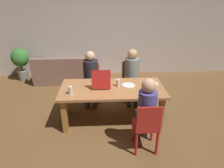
{
  "coord_description": "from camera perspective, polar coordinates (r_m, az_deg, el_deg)",
  "views": [
    {
      "loc": [
        -0.18,
        -3.4,
        2.37
      ],
      "look_at": [
        0.0,
        0.1,
        0.75
      ],
      "focal_mm": 31.98,
      "sensor_mm": 36.0,
      "label": 1
    }
  ],
  "objects": [
    {
      "name": "plate_1",
      "position": [
        4.02,
        11.38,
        0.21
      ],
      "size": [
        0.23,
        0.23,
        0.03
      ],
      "color": "white",
      "rests_on": "dining_table"
    },
    {
      "name": "drinking_glass_0",
      "position": [
        3.81,
        1.76,
        0.31
      ],
      "size": [
        0.07,
        0.07,
        0.14
      ],
      "primitive_type": "cylinder",
      "color": "silver",
      "rests_on": "dining_table"
    },
    {
      "name": "couch",
      "position": [
        5.92,
        -12.71,
        3.4
      ],
      "size": [
        1.77,
        0.86,
        0.78
      ],
      "color": "#8B6758",
      "rests_on": "ground"
    },
    {
      "name": "chair_1",
      "position": [
        3.2,
        9.89,
        -11.88
      ],
      "size": [
        0.39,
        0.39,
        0.89
      ],
      "color": "red",
      "rests_on": "ground"
    },
    {
      "name": "chair_2",
      "position": [
        4.7,
        -5.91,
        0.72
      ],
      "size": [
        0.39,
        0.38,
        0.88
      ],
      "color": "#AD2B2A",
      "rests_on": "ground"
    },
    {
      "name": "ground_plane",
      "position": [
        4.15,
        0.07,
        -10.08
      ],
      "size": [
        20.0,
        20.0,
        0.0
      ],
      "primitive_type": "plane",
      "color": "brown"
    },
    {
      "name": "person_1",
      "position": [
        3.17,
        9.72,
        -6.88
      ],
      "size": [
        0.28,
        0.47,
        1.25
      ],
      "color": "#3B3C3D",
      "rests_on": "ground"
    },
    {
      "name": "plate_0",
      "position": [
        3.88,
        4.73,
        -0.34
      ],
      "size": [
        0.26,
        0.26,
        0.01
      ],
      "color": "white",
      "rests_on": "dining_table"
    },
    {
      "name": "potted_plant",
      "position": [
        6.3,
        -24.7,
        6.1
      ],
      "size": [
        0.48,
        0.48,
        0.94
      ],
      "color": "gray",
      "rests_on": "ground"
    },
    {
      "name": "chair_0",
      "position": [
        4.73,
        5.38,
        1.12
      ],
      "size": [
        0.42,
        0.4,
        0.91
      ],
      "color": "brown",
      "rests_on": "ground"
    },
    {
      "name": "dining_table",
      "position": [
        3.83,
        0.08,
        -2.47
      ],
      "size": [
        1.97,
        0.91,
        0.72
      ],
      "color": "#B17344",
      "rests_on": "ground"
    },
    {
      "name": "person_0",
      "position": [
        4.51,
        5.74,
        3.29
      ],
      "size": [
        0.32,
        0.53,
        1.25
      ],
      "color": "#2E3F3C",
      "rests_on": "ground"
    },
    {
      "name": "drinking_glass_1",
      "position": [
        3.6,
        -11.81,
        -1.76
      ],
      "size": [
        0.08,
        0.08,
        0.15
      ],
      "primitive_type": "cylinder",
      "color": "silver",
      "rests_on": "dining_table"
    },
    {
      "name": "pizza_box_0",
      "position": [
        3.87,
        -3.08,
        0.34
      ],
      "size": [
        0.35,
        0.44,
        0.37
      ],
      "color": "#B31E1A",
      "rests_on": "dining_table"
    },
    {
      "name": "back_wall",
      "position": [
        6.14,
        -1.28,
        14.79
      ],
      "size": [
        7.92,
        0.12,
        2.61
      ],
      "primitive_type": "cube",
      "color": "beige",
      "rests_on": "ground"
    },
    {
      "name": "person_2",
      "position": [
        4.49,
        -6.11,
        2.88
      ],
      "size": [
        0.32,
        0.55,
        1.21
      ],
      "color": "#364340",
      "rests_on": "ground"
    }
  ]
}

